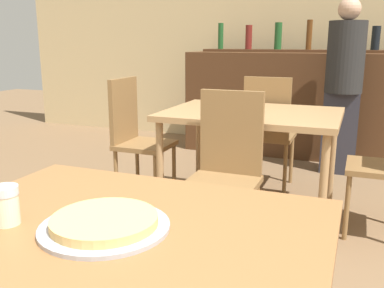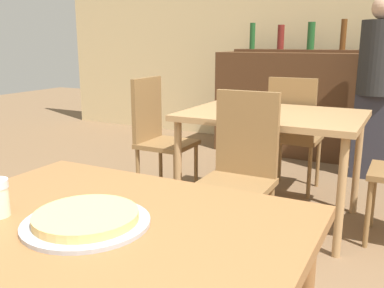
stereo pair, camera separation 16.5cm
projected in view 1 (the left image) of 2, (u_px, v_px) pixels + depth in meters
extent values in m
cube|color=#D1B784|center=(313.00, 28.00, 4.99)|extent=(8.00, 0.05, 2.80)
cube|color=brown|center=(124.00, 230.00, 1.18)|extent=(1.11, 0.81, 0.04)
cylinder|color=brown|center=(65.00, 263.00, 1.76)|extent=(0.05, 0.05, 0.72)
cube|color=#A87F51|center=(252.00, 114.00, 2.99)|extent=(1.19, 0.87, 0.04)
cylinder|color=#A87F51|center=(160.00, 174.00, 2.93)|extent=(0.05, 0.05, 0.73)
cylinder|color=#A87F51|center=(323.00, 193.00, 2.55)|extent=(0.05, 0.05, 0.73)
cylinder|color=#A87F51|center=(199.00, 148.00, 3.61)|extent=(0.05, 0.05, 0.73)
cylinder|color=#A87F51|center=(332.00, 161.00, 3.23)|extent=(0.05, 0.05, 0.73)
cube|color=#4C2D19|center=(303.00, 105.00, 4.73)|extent=(2.60, 0.56, 1.13)
cube|color=#4C2D19|center=(308.00, 51.00, 4.72)|extent=(2.39, 0.24, 0.03)
cylinder|color=#1E5123|center=(221.00, 36.00, 5.05)|extent=(0.06, 0.06, 0.30)
cylinder|color=maroon|center=(249.00, 37.00, 4.93)|extent=(0.08, 0.08, 0.27)
cylinder|color=#1E5123|center=(278.00, 36.00, 4.81)|extent=(0.08, 0.08, 0.29)
cylinder|color=#5B3314|center=(309.00, 35.00, 4.68)|extent=(0.06, 0.06, 0.32)
cylinder|color=#1E5123|center=(342.00, 36.00, 4.57)|extent=(0.07, 0.07, 0.28)
cylinder|color=black|center=(376.00, 38.00, 4.45)|extent=(0.09, 0.09, 0.24)
cube|color=olive|center=(221.00, 185.00, 2.44)|extent=(0.40, 0.40, 0.04)
cube|color=olive|center=(231.00, 132.00, 2.54)|extent=(0.38, 0.04, 0.50)
cylinder|color=olive|center=(183.00, 230.00, 2.40)|extent=(0.03, 0.03, 0.44)
cylinder|color=olive|center=(241.00, 240.00, 2.28)|extent=(0.03, 0.03, 0.44)
cylinder|color=olive|center=(203.00, 208.00, 2.71)|extent=(0.03, 0.03, 0.44)
cylinder|color=olive|center=(256.00, 216.00, 2.58)|extent=(0.03, 0.03, 0.44)
cube|color=olive|center=(270.00, 136.00, 3.68)|extent=(0.40, 0.40, 0.04)
cube|color=olive|center=(267.00, 108.00, 3.45)|extent=(0.38, 0.04, 0.50)
cylinder|color=olive|center=(291.00, 159.00, 3.83)|extent=(0.03, 0.03, 0.44)
cylinder|color=olive|center=(254.00, 156.00, 3.95)|extent=(0.03, 0.03, 0.44)
cylinder|color=olive|center=(285.00, 170.00, 3.52)|extent=(0.03, 0.03, 0.44)
cylinder|color=olive|center=(245.00, 165.00, 3.64)|extent=(0.03, 0.03, 0.44)
cube|color=olive|center=(145.00, 145.00, 3.36)|extent=(0.40, 0.40, 0.04)
cube|color=olive|center=(124.00, 110.00, 3.36)|extent=(0.04, 0.38, 0.50)
cylinder|color=olive|center=(156.00, 183.00, 3.20)|extent=(0.03, 0.03, 0.44)
cylinder|color=olive|center=(174.00, 170.00, 3.51)|extent=(0.03, 0.03, 0.44)
cylinder|color=olive|center=(116.00, 177.00, 3.32)|extent=(0.03, 0.03, 0.44)
cylinder|color=olive|center=(137.00, 166.00, 3.63)|extent=(0.03, 0.03, 0.44)
cube|color=olive|center=(379.00, 168.00, 2.76)|extent=(0.40, 0.40, 0.04)
cylinder|color=olive|center=(349.00, 191.00, 3.02)|extent=(0.03, 0.03, 0.44)
cylinder|color=olive|center=(347.00, 208.00, 2.72)|extent=(0.03, 0.03, 0.44)
cylinder|color=#A3A3A8|center=(105.00, 227.00, 1.14)|extent=(0.35, 0.35, 0.01)
cylinder|color=#E0B266|center=(105.00, 221.00, 1.13)|extent=(0.29, 0.29, 0.02)
cylinder|color=beige|center=(6.00, 209.00, 1.16)|extent=(0.07, 0.07, 0.08)
cylinder|color=silver|center=(4.00, 191.00, 1.15)|extent=(0.07, 0.07, 0.02)
cube|color=#2D2D38|center=(339.00, 133.00, 4.10)|extent=(0.32, 0.18, 0.78)
cylinder|color=#262626|center=(346.00, 57.00, 3.93)|extent=(0.34, 0.34, 0.65)
sphere|color=tan|center=(350.00, 9.00, 3.83)|extent=(0.20, 0.20, 0.20)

